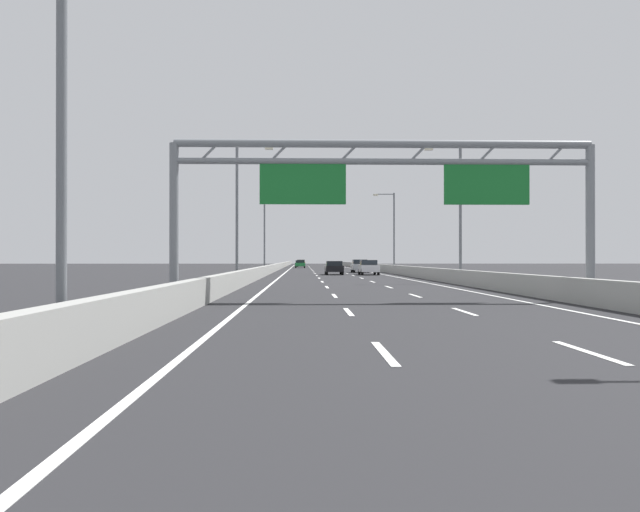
{
  "coord_description": "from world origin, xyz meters",
  "views": [
    {
      "loc": [
        -3.23,
        0.89,
        1.65
      ],
      "look_at": [
        -1.18,
        77.6,
        1.97
      ],
      "focal_mm": 37.51,
      "sensor_mm": 36.0,
      "label": 1
    }
  ],
  "objects_px": {
    "streetlamp_left_mid": "(240,204)",
    "streetlamp_left_far": "(266,227)",
    "green_car": "(300,264)",
    "white_car": "(369,267)",
    "sign_gantry": "(386,178)",
    "orange_car": "(301,263)",
    "black_car": "(334,268)",
    "streetlamp_left_near": "(74,57)",
    "streetlamp_right_far": "(392,227)",
    "silver_car": "(360,266)",
    "streetlamp_right_mid": "(457,205)"
  },
  "relations": [
    {
      "from": "streetlamp_left_mid",
      "to": "streetlamp_left_far",
      "type": "distance_m",
      "value": 33.32
    },
    {
      "from": "green_car",
      "to": "white_car",
      "type": "xyz_separation_m",
      "value": [
        7.18,
        -52.54,
        0.07
      ]
    },
    {
      "from": "sign_gantry",
      "to": "streetlamp_left_far",
      "type": "bearing_deg",
      "value": 98.15
    },
    {
      "from": "orange_car",
      "to": "streetlamp_left_far",
      "type": "bearing_deg",
      "value": -93.93
    },
    {
      "from": "streetlamp_left_mid",
      "to": "black_car",
      "type": "bearing_deg",
      "value": 71.97
    },
    {
      "from": "sign_gantry",
      "to": "streetlamp_left_near",
      "type": "xyz_separation_m",
      "value": [
        -7.57,
        -13.81,
        0.56
      ]
    },
    {
      "from": "sign_gantry",
      "to": "white_car",
      "type": "relative_size",
      "value": 3.82
    },
    {
      "from": "white_car",
      "to": "orange_car",
      "type": "relative_size",
      "value": 0.96
    },
    {
      "from": "streetlamp_right_far",
      "to": "silver_car",
      "type": "bearing_deg",
      "value": 162.67
    },
    {
      "from": "streetlamp_left_far",
      "to": "streetlamp_right_far",
      "type": "xyz_separation_m",
      "value": [
        14.93,
        0.0,
        0.0
      ]
    },
    {
      "from": "sign_gantry",
      "to": "streetlamp_left_near",
      "type": "height_order",
      "value": "streetlamp_left_near"
    },
    {
      "from": "streetlamp_left_mid",
      "to": "white_car",
      "type": "distance_m",
      "value": 25.52
    },
    {
      "from": "green_car",
      "to": "orange_car",
      "type": "height_order",
      "value": "orange_car"
    },
    {
      "from": "streetlamp_right_mid",
      "to": "streetlamp_right_far",
      "type": "xyz_separation_m",
      "value": [
        0.0,
        33.32,
        0.0
      ]
    },
    {
      "from": "streetlamp_left_near",
      "to": "streetlamp_right_mid",
      "type": "bearing_deg",
      "value": 65.86
    },
    {
      "from": "sign_gantry",
      "to": "green_car",
      "type": "bearing_deg",
      "value": 92.24
    },
    {
      "from": "sign_gantry",
      "to": "white_car",
      "type": "distance_m",
      "value": 42.38
    },
    {
      "from": "streetlamp_left_mid",
      "to": "green_car",
      "type": "distance_m",
      "value": 75.32
    },
    {
      "from": "streetlamp_left_far",
      "to": "streetlamp_left_near",
      "type": "bearing_deg",
      "value": -90.0
    },
    {
      "from": "streetlamp_right_mid",
      "to": "green_car",
      "type": "height_order",
      "value": "streetlamp_right_mid"
    },
    {
      "from": "orange_car",
      "to": "silver_car",
      "type": "xyz_separation_m",
      "value": [
        7.2,
        -56.86,
        0.02
      ]
    },
    {
      "from": "streetlamp_left_far",
      "to": "black_car",
      "type": "relative_size",
      "value": 2.24
    },
    {
      "from": "streetlamp_left_far",
      "to": "green_car",
      "type": "bearing_deg",
      "value": 84.71
    },
    {
      "from": "streetlamp_right_far",
      "to": "green_car",
      "type": "bearing_deg",
      "value": 104.84
    },
    {
      "from": "streetlamp_left_far",
      "to": "silver_car",
      "type": "relative_size",
      "value": 2.07
    },
    {
      "from": "silver_car",
      "to": "black_car",
      "type": "bearing_deg",
      "value": -107.84
    },
    {
      "from": "sign_gantry",
      "to": "black_car",
      "type": "bearing_deg",
      "value": 90.06
    },
    {
      "from": "streetlamp_left_mid",
      "to": "streetlamp_right_far",
      "type": "distance_m",
      "value": 36.51
    },
    {
      "from": "orange_car",
      "to": "streetlamp_right_far",
      "type": "bearing_deg",
      "value": -79.32
    },
    {
      "from": "green_car",
      "to": "orange_car",
      "type": "distance_m",
      "value": 16.27
    },
    {
      "from": "sign_gantry",
      "to": "streetlamp_left_mid",
      "type": "xyz_separation_m",
      "value": [
        -7.57,
        19.51,
        0.56
      ]
    },
    {
      "from": "green_car",
      "to": "black_car",
      "type": "bearing_deg",
      "value": -85.97
    },
    {
      "from": "black_car",
      "to": "white_car",
      "type": "bearing_deg",
      "value": -9.34
    },
    {
      "from": "orange_car",
      "to": "silver_car",
      "type": "relative_size",
      "value": 1.0
    },
    {
      "from": "silver_car",
      "to": "white_car",
      "type": "bearing_deg",
      "value": -90.64
    },
    {
      "from": "sign_gantry",
      "to": "streetlamp_left_far",
      "type": "relative_size",
      "value": 1.78
    },
    {
      "from": "streetlamp_left_mid",
      "to": "streetlamp_right_mid",
      "type": "bearing_deg",
      "value": 0.0
    },
    {
      "from": "streetlamp_left_mid",
      "to": "orange_car",
      "type": "relative_size",
      "value": 2.07
    },
    {
      "from": "sign_gantry",
      "to": "silver_car",
      "type": "distance_m",
      "value": 54.26
    },
    {
      "from": "streetlamp_left_near",
      "to": "streetlamp_right_mid",
      "type": "height_order",
      "value": "same"
    },
    {
      "from": "silver_car",
      "to": "streetlamp_left_mid",
      "type": "bearing_deg",
      "value": -107.97
    },
    {
      "from": "streetlamp_left_far",
      "to": "streetlamp_right_far",
      "type": "distance_m",
      "value": 14.93
    },
    {
      "from": "green_car",
      "to": "silver_car",
      "type": "xyz_separation_m",
      "value": [
        7.32,
        -40.59,
        0.08
      ]
    },
    {
      "from": "sign_gantry",
      "to": "orange_car",
      "type": "distance_m",
      "value": 110.98
    },
    {
      "from": "orange_car",
      "to": "streetlamp_left_mid",
      "type": "bearing_deg",
      "value": -92.5
    },
    {
      "from": "sign_gantry",
      "to": "orange_car",
      "type": "height_order",
      "value": "sign_gantry"
    },
    {
      "from": "streetlamp_left_mid",
      "to": "green_car",
      "type": "xyz_separation_m",
      "value": [
        3.87,
        75.07,
        -4.68
      ]
    },
    {
      "from": "orange_car",
      "to": "silver_car",
      "type": "distance_m",
      "value": 57.31
    },
    {
      "from": "streetlamp_right_mid",
      "to": "white_car",
      "type": "xyz_separation_m",
      "value": [
        -3.88,
        22.54,
        -4.61
      ]
    },
    {
      "from": "streetlamp_left_mid",
      "to": "white_car",
      "type": "xyz_separation_m",
      "value": [
        11.05,
        22.54,
        -4.61
      ]
    }
  ]
}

